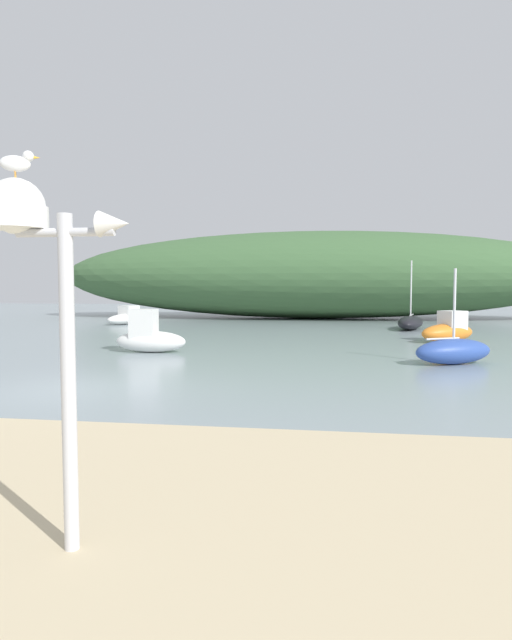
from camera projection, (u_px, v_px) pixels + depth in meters
ground_plane at (80, 388)px, 12.07m from camera, size 120.00×120.00×0.00m
distant_hill at (313, 275)px, 39.75m from camera, size 40.15×10.53×6.64m
mast_structure at (34, 248)px, 4.16m from camera, size 1.19×0.49×3.03m
seagull_on_radar at (17, 162)px, 4.14m from camera, size 0.30×0.19×0.22m
sailboat_mid_channel at (453, 351)px, 15.89m from camera, size 2.82×2.10×2.94m
sailboat_near_shore at (410, 322)px, 29.21m from camera, size 2.27×4.33×3.87m
motorboat_centre_water at (449, 330)px, 22.36m from camera, size 2.92×2.51×1.35m
motorboat_west_reach at (127, 317)px, 33.26m from camera, size 2.07×3.34×1.20m
motorboat_off_point at (149, 337)px, 18.83m from camera, size 2.62×1.05×1.57m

